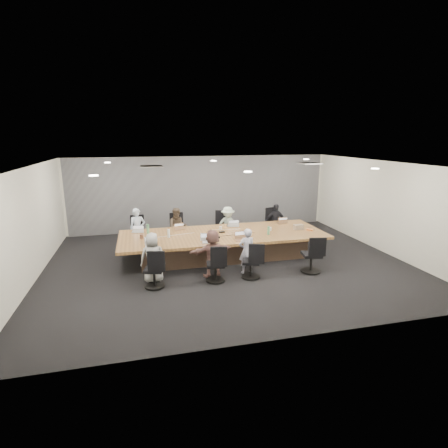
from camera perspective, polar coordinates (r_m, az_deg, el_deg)
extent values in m
cube|color=black|center=(10.07, 0.55, -6.34)|extent=(10.00, 8.00, 0.00)
cube|color=white|center=(9.46, 0.59, 9.74)|extent=(10.00, 8.00, 0.00)
cube|color=silver|center=(13.52, -3.66, 5.07)|extent=(10.00, 0.00, 2.80)
cube|color=silver|center=(6.04, 10.08, -6.70)|extent=(10.00, 0.00, 2.80)
cube|color=silver|center=(9.75, -29.21, -0.28)|extent=(0.00, 8.00, 2.80)
cube|color=silver|center=(11.92, 24.57, 2.58)|extent=(0.00, 8.00, 2.80)
cube|color=gray|center=(13.44, -3.60, 5.01)|extent=(9.80, 0.04, 2.80)
cube|color=brown|center=(10.42, -0.13, -3.71)|extent=(4.80, 1.40, 0.66)
cube|color=olive|center=(10.32, -0.13, -1.75)|extent=(6.00, 2.20, 0.08)
imported|color=silver|center=(11.36, -13.92, -0.85)|extent=(0.50, 0.35, 1.34)
cube|color=#B2B2B7|center=(10.80, -13.93, -1.17)|extent=(0.35, 0.27, 0.02)
imported|color=brown|center=(11.42, -7.55, -0.58)|extent=(0.65, 0.51, 1.29)
cube|color=#8C6647|center=(10.87, -7.24, -0.78)|extent=(0.35, 0.28, 0.02)
imported|color=#ABBFAF|center=(11.71, 0.62, -0.19)|extent=(0.82, 0.48, 1.25)
cube|color=#B2B2B7|center=(11.17, 1.32, -0.26)|extent=(0.35, 0.25, 0.02)
imported|color=black|center=(12.23, 8.34, 0.33)|extent=(0.76, 0.34, 1.28)
cube|color=#8C6647|center=(11.71, 9.36, 0.24)|extent=(0.37, 0.28, 0.02)
imported|color=#A0A0A0|center=(8.79, -11.54, -5.41)|extent=(0.62, 0.42, 1.26)
cube|color=#B2B2B7|center=(9.27, -11.73, -3.59)|extent=(0.33, 0.24, 0.02)
imported|color=#825852|center=(8.95, -1.90, -4.77)|extent=(1.21, 0.57, 1.25)
cube|color=#B2B2B7|center=(9.43, -2.60, -3.00)|extent=(0.34, 0.27, 0.02)
imported|color=#9F9FB6|center=(9.18, 3.74, -4.42)|extent=(0.46, 0.32, 1.22)
cube|color=#8C6647|center=(9.64, 2.78, -2.62)|extent=(0.37, 0.28, 0.02)
cylinder|color=#559C6B|center=(10.51, -12.32, -0.78)|extent=(0.08, 0.08, 0.28)
cylinder|color=#559C6B|center=(10.24, 7.28, -1.05)|extent=(0.08, 0.08, 0.25)
cylinder|color=silver|center=(9.98, -9.02, -1.53)|extent=(0.09, 0.09, 0.24)
cylinder|color=white|center=(10.70, -0.55, -0.66)|extent=(0.10, 0.10, 0.10)
cylinder|color=white|center=(10.68, 7.52, -0.81)|extent=(0.10, 0.10, 0.11)
cylinder|color=brown|center=(10.05, -13.31, -1.99)|extent=(0.13, 0.13, 0.12)
cube|color=black|center=(9.91, -3.05, -2.10)|extent=(0.19, 0.17, 0.03)
cube|color=black|center=(10.39, -0.34, -1.31)|extent=(0.18, 0.14, 0.03)
cube|color=black|center=(9.82, -1.13, -2.16)|extent=(0.16, 0.10, 0.06)
cube|color=gray|center=(10.96, 12.06, -0.50)|extent=(0.28, 0.18, 0.15)
cube|color=orange|center=(10.95, 13.85, -0.90)|extent=(0.23, 0.23, 0.04)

